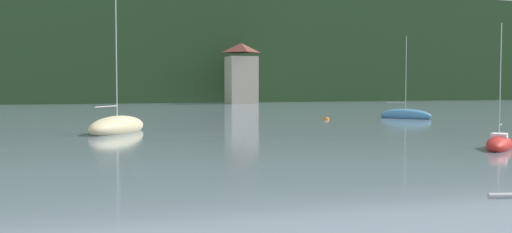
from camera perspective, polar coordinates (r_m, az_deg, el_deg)
wooded_hillside at (r=141.17m, az=-6.84°, el=5.30°), size 352.00×64.41×40.62m
shore_building_central at (r=100.35m, az=-1.41°, el=4.05°), size 4.87×4.73×10.13m
sailboat_far_0 at (r=40.64m, az=-13.09°, el=-1.00°), size 5.26×6.37×9.59m
sailboat_far_4 at (r=57.80m, az=14.05°, el=0.11°), size 3.88×5.07×8.01m
sailboat_mid_6 at (r=31.97m, az=22.15°, el=-2.44°), size 3.72×3.70×6.45m
mooring_buoy_mid at (r=54.29m, az=6.75°, el=-0.32°), size 0.50×0.50×0.50m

